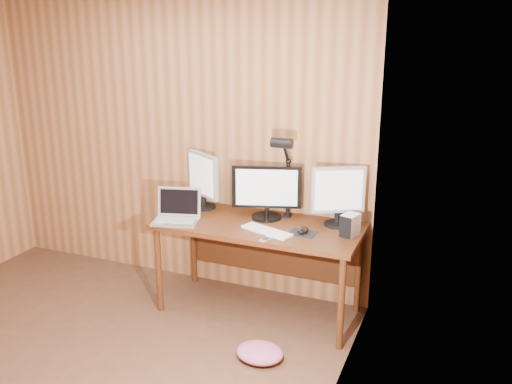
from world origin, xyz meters
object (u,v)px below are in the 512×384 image
Objects in this scene: phone at (266,239)px; speaker at (343,217)px; laptop at (177,213)px; keyboard at (267,231)px; monitor_left at (203,179)px; monitor_center at (267,192)px; desk at (262,235)px; hard_drive at (350,225)px; desk_lamp at (285,166)px; monitor_right at (338,194)px; mouse at (303,230)px.

phone is 0.86× the size of speaker.
laptop is 0.95× the size of keyboard.
monitor_center is at bearing 27.58° from monitor_left.
monitor_left is (-0.57, 0.12, 0.38)m from desk.
desk_lamp reaches higher than hard_drive.
hard_drive is (0.14, -0.17, -0.17)m from monitor_right.
speaker is at bearing 3.16° from laptop.
desk_lamp is (0.14, 0.01, 0.22)m from monitor_center.
monitor_right is 3.67× the size of speaker.
desk is at bearing 20.48° from monitor_left.
mouse is at bearing -153.50° from monitor_right.
laptop reaches higher than phone.
monitor_center reaches higher than laptop.
keyboard is (0.11, -0.29, -0.21)m from monitor_center.
phone is at bearing -52.54° from keyboard.
desk is 3.01× the size of monitor_center.
monitor_left is at bearing 170.08° from mouse.
monitor_center reaches higher than speaker.
monitor_center is at bearing -173.25° from hard_drive.
speaker reaches higher than desk.
mouse is at bearing 16.70° from monitor_left.
laptop is at bearing -155.16° from hard_drive.
mouse is at bearing -147.58° from hard_drive.
desk is 14.72× the size of phone.
laptop is 3.71× the size of phone.
monitor_left is at bearing -170.64° from hard_drive.
hard_drive is (0.33, 0.09, 0.06)m from mouse.
monitor_left is at bearing 67.55° from laptop.
laptop is (-0.62, -0.24, 0.18)m from desk.
phone is (0.18, -0.37, 0.13)m from desk.
mouse is (0.26, 0.07, 0.01)m from keyboard.
desk_lamp is at bearing 140.77° from mouse.
phone is at bearing -126.60° from mouse.
desk_lamp is at bearing 29.03° from monitor_left.
monitor_right reaches higher than phone.
mouse is at bearing -20.71° from desk.
speaker is (0.48, 0.38, 0.05)m from keyboard.
laptop is at bearing -65.69° from monitor_left.
hard_drive reaches higher than phone.
laptop is 0.92m from desk_lamp.
desk is 3.75× the size of keyboard.
desk is 0.69m from monitor_right.
monitor_center is 3.15× the size of hard_drive.
laptop is 0.81m from phone.
speaker is (0.60, 0.09, -0.16)m from monitor_center.
monitor_center is 0.75× the size of desk_lamp.
mouse is 0.93× the size of speaker.
monitor_left reaches higher than speaker.
keyboard is 3.62× the size of mouse.
desk_lamp is at bearing 157.85° from monitor_right.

